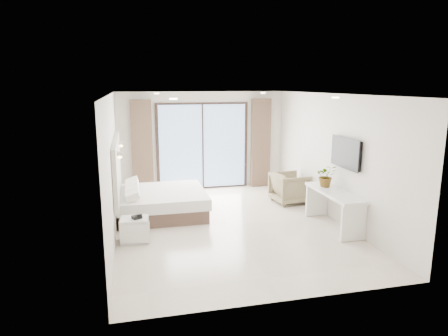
{
  "coord_description": "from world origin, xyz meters",
  "views": [
    {
      "loc": [
        -1.94,
        -7.71,
        2.89
      ],
      "look_at": [
        -0.02,
        0.4,
        1.14
      ],
      "focal_mm": 32.0,
      "sensor_mm": 36.0,
      "label": 1
    }
  ],
  "objects_px": {
    "bed": "(161,202)",
    "nightstand": "(135,230)",
    "console_desk": "(334,201)",
    "armchair": "(290,186)"
  },
  "relations": [
    {
      "from": "armchair",
      "to": "console_desk",
      "type": "bearing_deg",
      "value": 179.71
    },
    {
      "from": "bed",
      "to": "console_desk",
      "type": "distance_m",
      "value": 3.77
    },
    {
      "from": "bed",
      "to": "nightstand",
      "type": "relative_size",
      "value": 3.59
    },
    {
      "from": "bed",
      "to": "console_desk",
      "type": "bearing_deg",
      "value": -25.95
    },
    {
      "from": "bed",
      "to": "nightstand",
      "type": "bearing_deg",
      "value": -111.62
    },
    {
      "from": "console_desk",
      "to": "armchair",
      "type": "relative_size",
      "value": 2.06
    },
    {
      "from": "bed",
      "to": "nightstand",
      "type": "height_order",
      "value": "bed"
    },
    {
      "from": "nightstand",
      "to": "console_desk",
      "type": "distance_m",
      "value": 4.0
    },
    {
      "from": "nightstand",
      "to": "armchair",
      "type": "relative_size",
      "value": 0.66
    },
    {
      "from": "bed",
      "to": "armchair",
      "type": "bearing_deg",
      "value": 3.85
    }
  ]
}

